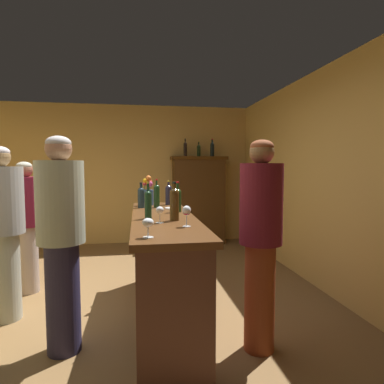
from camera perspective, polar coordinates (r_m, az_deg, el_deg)
floor at (r=3.56m, az=-14.32°, el=-20.05°), size 8.27×8.27×0.00m
wall_back at (r=6.48m, az=-12.06°, el=2.94°), size 5.01×0.12×2.62m
wall_right at (r=3.91m, az=24.85°, el=1.73°), size 0.12×6.48×2.62m
bar_counter at (r=3.24m, az=-4.96°, el=-12.83°), size 0.57×2.29×1.01m
display_cabinet at (r=6.29m, az=1.12°, el=-1.11°), size 1.04×0.45×1.66m
wine_bottle_chardonnay at (r=3.75m, az=-6.10°, el=-0.50°), size 0.07×0.07×0.32m
wine_bottle_riesling at (r=2.96m, az=-7.57°, el=-1.89°), size 0.06×0.06×0.33m
wine_bottle_syrah at (r=4.01m, az=-4.05°, el=-0.32°), size 0.08×0.08×0.29m
wine_bottle_pinot at (r=2.83m, az=-3.05°, el=-1.85°), size 0.08×0.08×0.33m
wine_bottle_rose at (r=3.36m, az=-2.49°, el=-1.16°), size 0.07×0.07×0.31m
wine_bottle_merlot at (r=3.74m, az=-8.76°, el=-0.76°), size 0.08×0.08×0.28m
wine_glass_front at (r=2.17m, az=-7.59°, el=-5.39°), size 0.08×0.08×0.13m
wine_glass_mid at (r=2.72m, az=-5.56°, el=-3.27°), size 0.07×0.07×0.14m
wine_glass_rear at (r=2.54m, az=-0.94°, el=-3.41°), size 0.07×0.07×0.16m
flower_arrangement at (r=3.99m, az=-7.54°, el=-0.04°), size 0.13×0.13×0.36m
cheese_plate at (r=3.63m, az=-3.45°, el=-2.79°), size 0.16×0.16×0.01m
display_bottle_left at (r=6.23m, az=-1.17°, el=7.48°), size 0.07×0.07×0.33m
display_bottle_midleft at (r=6.27m, az=1.17°, el=7.24°), size 0.07×0.07×0.29m
display_bottle_center at (r=6.32m, az=3.49°, el=7.47°), size 0.08×0.08×0.34m
patron_near_entrance at (r=3.62m, az=-29.89°, el=-5.21°), size 0.40×0.40×1.66m
patron_redhead at (r=2.78m, az=-21.60°, el=-6.94°), size 0.36×0.36×1.70m
patron_tall at (r=4.29m, az=-26.66°, el=-4.53°), size 0.33×0.33×1.52m
bartender at (r=2.67m, az=11.72°, el=-7.39°), size 0.33×0.33×1.67m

